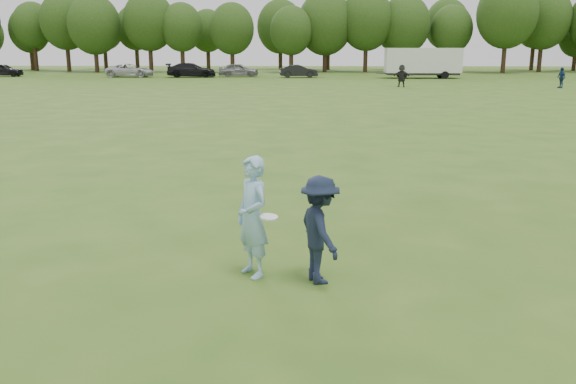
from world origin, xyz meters
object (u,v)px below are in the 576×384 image
Objects in this scene: player_far_b at (561,78)px; car_a at (3,70)px; car_e at (239,70)px; cargo_trailer at (423,62)px; car_d at (191,70)px; car_f at (299,71)px; car_c at (130,71)px; player_far_d at (402,76)px; defender at (320,230)px; thrower at (253,217)px.

car_a is (-55.93, 17.47, -0.11)m from player_far_b.
cargo_trailer reaches higher than car_e.
car_d is 11.99m from car_f.
car_a is 14.95m from car_c.
car_e is at bearing -84.50° from car_c.
car_c is at bearing 90.44° from car_e.
player_far_d is at bearing -155.66° from car_f.
cargo_trailer is (13.38, -1.14, 1.08)m from car_f.
player_far_b is 0.38× the size of car_e.
defender is 61.63m from car_d.
car_f is at bearing -89.78° from car_c.
player_far_b is 0.40× the size of car_f.
cargo_trailer reaches higher than defender.
car_c is 0.97× the size of car_d.
car_f is (18.88, -0.21, -0.03)m from car_c.
thrower is 60.15m from cargo_trailer.
player_far_d is 26.28m from car_d.
car_f is at bearing 144.83° from thrower.
car_e is at bearing -13.18° from defender.
car_e is (-15.82, 16.87, -0.18)m from player_far_d.
thrower is at bearing -177.61° from car_e.
car_e is at bearing -82.78° from car_d.
car_e is 1.06× the size of car_f.
car_d is (-12.24, 59.96, -0.14)m from thrower.
car_a reaches higher than car_f.
cargo_trailer is (32.25, -1.34, 1.05)m from car_c.
thrower is at bearing -172.76° from car_d.
car_c reaches higher than car_f.
cargo_trailer is (-8.75, 15.29, 0.93)m from player_far_b.
car_d is 5.28m from car_e.
defender is (1.01, -0.23, -0.12)m from thrower.
car_e is (26.99, 0.14, 0.02)m from car_a.
defender is 70.45m from car_a.
player_far_b is 13.14m from player_far_d.
player_far_b is (21.87, 43.40, -0.07)m from thrower.
thrower is 1.04m from defender.
player_far_b is at bearing -111.23° from car_c.
player_far_b is at bearing -132.12° from car_f.
cargo_trailer reaches higher than player_far_d.
car_a is at bearing 9.16° from defender.
player_far_b is at bearing 117.85° from thrower.
car_a is at bearing 86.08° from car_e.
car_d is 1.28× the size of car_f.
cargo_trailer is at bearing -32.31° from defender.
player_far_b is 27.55m from car_f.
defender reaches higher than car_a.
cargo_trailer is at bearing 85.99° from player_far_d.
player_far_d is at bearing -118.83° from car_c.
player_far_b is 0.39× the size of car_a.
car_f is (-22.12, 16.42, -0.15)m from player_far_b.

